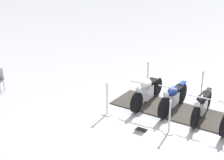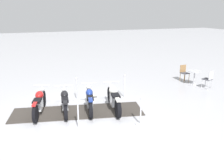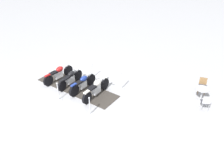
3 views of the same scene
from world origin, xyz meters
TOP-DOWN VIEW (x-y plane):
  - ground_plane at (0.00, 0.00)m, footprint 80.00×80.00m
  - display_platform at (0.00, 0.00)m, footprint 2.45×5.26m
  - motorcycle_cream at (0.27, 1.41)m, footprint 2.28×0.71m
  - motorcycle_navy at (0.08, 0.47)m, footprint 2.07×0.71m
  - motorcycle_black at (-0.13, -0.46)m, footprint 2.07×0.71m
  - stanchion_left_mid at (1.39, -0.29)m, footprint 0.34×0.34m
  - stanchion_right_front at (-0.95, 2.40)m, footprint 0.35×0.35m
  - stanchion_left_front at (1.84, 1.82)m, footprint 0.35×0.35m
  - stanchion_right_mid at (-1.39, 0.29)m, footprint 0.33×0.33m
  - info_placard at (-1.53, 1.07)m, footprint 0.30×0.37m

SIDE VIEW (x-z plane):
  - ground_plane at x=0.00m, z-range 0.00..0.00m
  - display_platform at x=0.00m, z-range 0.00..0.03m
  - info_placard at x=-1.53m, z-range -0.04..0.18m
  - stanchion_left_front at x=1.84m, z-range -0.21..0.83m
  - stanchion_right_front at x=-0.95m, z-range -0.21..0.88m
  - stanchion_right_mid at x=-1.39m, z-range -0.19..0.86m
  - stanchion_left_mid at x=1.39m, z-range -0.21..0.88m
  - motorcycle_black at x=-0.13m, z-range 0.01..0.94m
  - motorcycle_navy at x=0.08m, z-range -0.01..0.99m
  - motorcycle_cream at x=0.27m, z-range 0.03..1.00m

